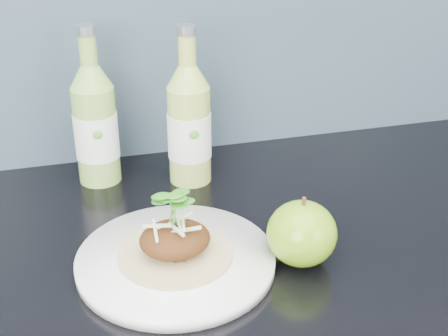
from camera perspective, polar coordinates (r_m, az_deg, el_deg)
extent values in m
cylinder|color=white|center=(0.80, -4.43, -8.42)|extent=(0.29, 0.29, 0.02)
cylinder|color=tan|center=(0.80, -4.45, -7.84)|extent=(0.15, 0.15, 0.00)
ellipsoid|color=#512A0F|center=(0.79, -4.51, -6.51)|extent=(0.09, 0.08, 0.04)
ellipsoid|color=#5C8B0F|center=(0.80, 7.12, -5.96)|extent=(0.11, 0.11, 0.08)
cylinder|color=#472D14|center=(0.77, 7.31, -3.15)|extent=(0.01, 0.00, 0.01)
cylinder|color=#82B14A|center=(0.99, -11.58, 2.97)|extent=(0.08, 0.08, 0.16)
cone|color=#82B14A|center=(0.96, -12.10, 8.20)|extent=(0.07, 0.07, 0.04)
cylinder|color=#82B14A|center=(0.95, -12.34, 10.50)|extent=(0.03, 0.03, 0.05)
cylinder|color=silver|center=(0.94, -12.52, 12.23)|extent=(0.03, 0.03, 0.01)
cylinder|color=white|center=(0.99, -11.58, 3.00)|extent=(0.09, 0.09, 0.07)
ellipsoid|color=#59A533|center=(0.96, -11.48, 2.99)|extent=(0.02, 0.00, 0.02)
cylinder|color=#A8C250|center=(0.97, -3.18, 3.04)|extent=(0.09, 0.09, 0.16)
cone|color=#A8C250|center=(0.94, -3.33, 8.37)|extent=(0.07, 0.07, 0.04)
cylinder|color=#A8C250|center=(0.93, -3.39, 10.73)|extent=(0.03, 0.03, 0.05)
cylinder|color=silver|center=(0.92, -3.44, 12.50)|extent=(0.03, 0.03, 0.01)
cylinder|color=white|center=(0.97, -3.18, 3.06)|extent=(0.09, 0.09, 0.07)
ellipsoid|color=#59A533|center=(0.94, -2.75, 3.06)|extent=(0.02, 0.00, 0.02)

